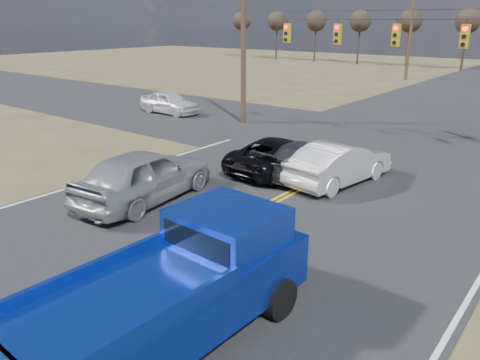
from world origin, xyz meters
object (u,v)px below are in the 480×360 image
Objects in this scene: black_suv at (280,155)px; white_car_queue at (339,163)px; pickup_truck at (179,288)px; silver_suv at (144,175)px; dgrey_car_queue at (304,158)px; cross_car_west at (169,103)px.

white_car_queue is (2.63, 0.14, 0.09)m from black_suv.
pickup_truck is 1.14× the size of silver_suv.
white_car_queue is 1.03× the size of dgrey_car_queue.
pickup_truck is at bearing 114.18° from dgrey_car_queue.
black_suv is at bearing 115.80° from pickup_truck.
pickup_truck is 1.32× the size of dgrey_car_queue.
pickup_truck is at bearing 115.46° from black_suv.
pickup_truck is at bearing 137.47° from silver_suv.
dgrey_car_queue is 15.03m from cross_car_west.
pickup_truck is 1.22× the size of black_suv.
white_car_queue is at bearing -175.26° from black_suv.
silver_suv is at bearing 74.35° from black_suv.
dgrey_car_queue is at bearing 6.23° from white_car_queue.
pickup_truck is at bearing 109.01° from white_car_queue.
white_car_queue is 1.10× the size of cross_car_west.
silver_suv reaches higher than dgrey_car_queue.
silver_suv reaches higher than cross_car_west.
pickup_truck is 7.74m from silver_suv.
dgrey_car_queue is (1.03, 0.21, -0.03)m from black_suv.
silver_suv reaches higher than white_car_queue.
white_car_queue is at bearing -176.76° from dgrey_car_queue.
dgrey_car_queue is at bearing -166.71° from black_suv.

